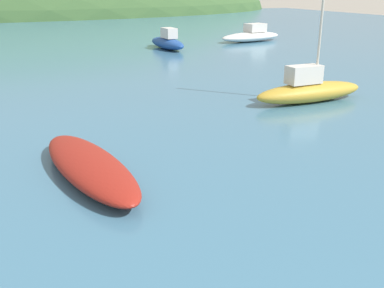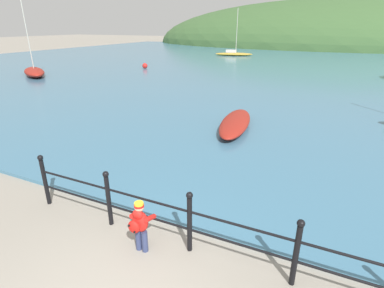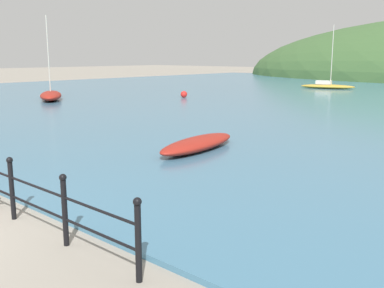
% 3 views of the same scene
% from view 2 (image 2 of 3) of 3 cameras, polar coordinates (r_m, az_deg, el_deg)
% --- Properties ---
extents(water, '(80.00, 60.00, 0.10)m').
position_cam_2_polar(water, '(34.70, 21.89, 14.03)').
color(water, teal).
rests_on(water, ground).
extents(far_hillside, '(74.24, 40.83, 17.41)m').
position_cam_2_polar(far_hillside, '(69.98, 24.42, 16.80)').
color(far_hillside, '#3D6033').
rests_on(far_hillside, ground).
extents(iron_railing, '(7.28, 0.12, 1.21)m').
position_cam_2_polar(iron_railing, '(5.38, -0.47, -14.34)').
color(iron_railing, black).
rests_on(iron_railing, ground).
extents(child_in_coat, '(0.39, 0.53, 1.00)m').
position_cam_2_polar(child_in_coat, '(5.47, -9.94, -14.55)').
color(child_in_coat, navy).
rests_on(child_in_coat, ground).
extents(boat_green_fishing, '(5.01, 2.72, 5.63)m').
position_cam_2_polar(boat_green_fishing, '(40.88, 7.91, 16.70)').
color(boat_green_fishing, gold).
rests_on(boat_green_fishing, water).
extents(boat_twin_mast, '(4.49, 3.58, 5.51)m').
position_cam_2_polar(boat_twin_mast, '(26.96, -27.85, 12.08)').
color(boat_twin_mast, maroon).
rests_on(boat_twin_mast, water).
extents(boat_red_dinghy, '(1.60, 3.89, 0.42)m').
position_cam_2_polar(boat_red_dinghy, '(11.66, 8.25, 4.02)').
color(boat_red_dinghy, maroon).
rests_on(boat_red_dinghy, water).
extents(mooring_buoy, '(0.47, 0.47, 0.47)m').
position_cam_2_polar(mooring_buoy, '(28.59, -8.96, 14.51)').
color(mooring_buoy, red).
rests_on(mooring_buoy, water).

